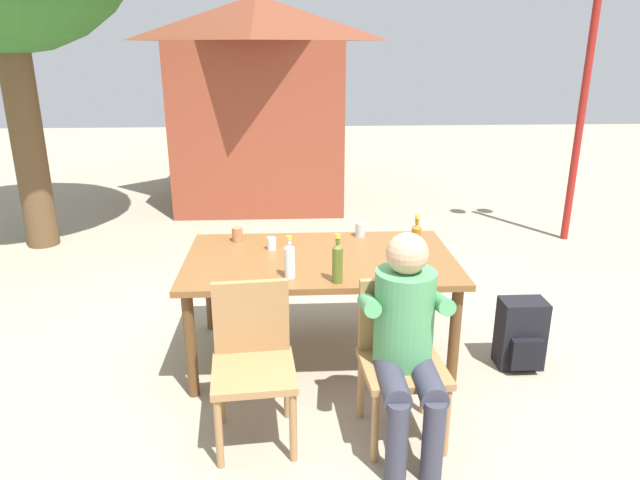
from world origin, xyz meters
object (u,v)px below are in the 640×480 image
at_px(chair_near_right, 400,351).
at_px(brick_kiosk, 259,98).
at_px(chair_near_left, 253,355).
at_px(bottle_clear, 290,260).
at_px(bottle_olive, 338,262).
at_px(backpack_by_near_side, 521,335).
at_px(lamp_post, 589,58).
at_px(cup_terracotta, 237,234).
at_px(person_in_white_shirt, 406,333).
at_px(cup_steel, 360,230).
at_px(bottle_amber, 416,242).
at_px(cup_glass, 272,243).
at_px(dining_table, 320,268).

height_order(chair_near_right, brick_kiosk, brick_kiosk).
height_order(chair_near_left, bottle_clear, bottle_clear).
height_order(bottle_olive, backpack_by_near_side, bottle_olive).
bearing_deg(lamp_post, cup_terracotta, -149.06).
xyz_separation_m(person_in_white_shirt, cup_steel, (-0.08, 1.36, 0.13)).
distance_m(chair_near_left, backpack_by_near_side, 1.87).
bearing_deg(bottle_amber, cup_glass, 162.91).
relative_size(chair_near_left, cup_steel, 8.44).
distance_m(dining_table, bottle_olive, 0.49).
height_order(chair_near_right, backpack_by_near_side, chair_near_right).
height_order(person_in_white_shirt, bottle_amber, person_in_white_shirt).
distance_m(cup_glass, cup_terracotta, 0.31).
bearing_deg(person_in_white_shirt, bottle_clear, 135.56).
distance_m(bottle_olive, lamp_post, 4.16).
bearing_deg(chair_near_right, chair_near_left, -180.00).
distance_m(cup_steel, brick_kiosk, 4.04).
xyz_separation_m(chair_near_left, lamp_post, (3.30, 3.27, 1.46)).
relative_size(dining_table, chair_near_left, 2.05).
relative_size(dining_table, bottle_amber, 5.61).
relative_size(chair_near_right, person_in_white_shirt, 0.74).
bearing_deg(chair_near_right, cup_terracotta, 129.28).
bearing_deg(bottle_clear, cup_glass, 103.49).
bearing_deg(lamp_post, cup_steel, -141.92).
bearing_deg(bottle_clear, backpack_by_near_side, 4.93).
height_order(chair_near_right, lamp_post, lamp_post).
bearing_deg(person_in_white_shirt, cup_terracotta, 127.01).
xyz_separation_m(dining_table, cup_glass, (-0.33, 0.17, 0.12)).
relative_size(dining_table, cup_glass, 21.01).
xyz_separation_m(chair_near_right, backpack_by_near_side, (0.95, 0.62, -0.26)).
relative_size(chair_near_left, lamp_post, 0.32).
height_order(cup_terracotta, backpack_by_near_side, cup_terracotta).
height_order(chair_near_left, person_in_white_shirt, person_in_white_shirt).
bearing_deg(cup_steel, bottle_olive, -105.62).
relative_size(bottle_amber, cup_steel, 3.09).
bearing_deg(chair_near_right, bottle_clear, 141.07).
xyz_separation_m(dining_table, bottle_clear, (-0.20, -0.35, 0.19)).
distance_m(chair_near_left, person_in_white_shirt, 0.83).
bearing_deg(cup_terracotta, cup_steel, 4.01).
bearing_deg(bottle_clear, lamp_post, 41.98).
relative_size(chair_near_right, brick_kiosk, 0.32).
relative_size(bottle_amber, lamp_post, 0.12).
height_order(cup_terracotta, brick_kiosk, brick_kiosk).
distance_m(dining_table, chair_near_left, 0.94).
xyz_separation_m(bottle_olive, cup_terracotta, (-0.66, 0.79, -0.08)).
relative_size(bottle_amber, backpack_by_near_side, 0.67).
height_order(bottle_olive, cup_terracotta, bottle_olive).
relative_size(dining_table, person_in_white_shirt, 1.51).
relative_size(chair_near_left, cup_glass, 10.23).
xyz_separation_m(chair_near_left, bottle_clear, (0.21, 0.48, 0.36)).
xyz_separation_m(dining_table, cup_terracotta, (-0.58, 0.36, 0.13)).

